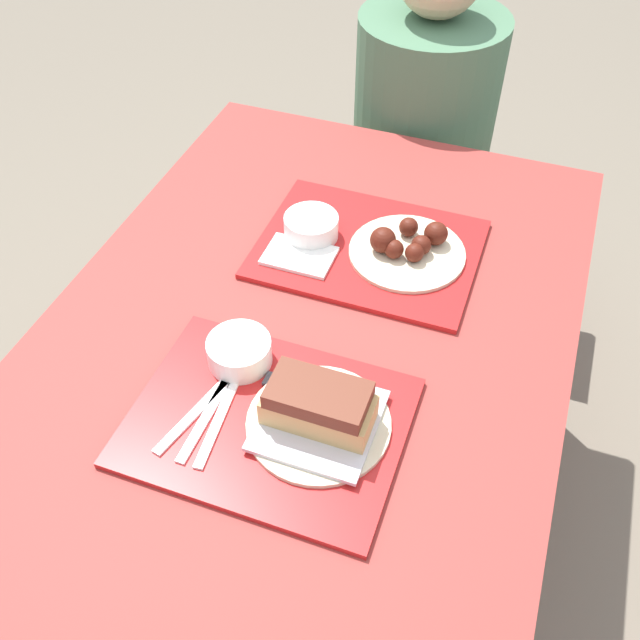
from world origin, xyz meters
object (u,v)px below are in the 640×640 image
at_px(tray_far, 368,249).
at_px(bowl_coleslaw_near, 239,350).
at_px(tray_near, 268,422).
at_px(brisket_sandwich_plate, 319,412).
at_px(person_seated_across, 427,94).
at_px(wings_plate_far, 407,246).
at_px(bowl_coleslaw_far, 311,226).

xyz_separation_m(tray_far, bowl_coleslaw_near, (-0.12, -0.36, 0.03)).
relative_size(tray_near, brisket_sandwich_plate, 1.88).
xyz_separation_m(bowl_coleslaw_near, brisket_sandwich_plate, (0.17, -0.08, 0.01)).
bearing_deg(person_seated_across, wings_plate_far, -79.49).
height_order(tray_far, person_seated_across, person_seated_across).
relative_size(bowl_coleslaw_far, person_seated_across, 0.16).
bearing_deg(tray_near, bowl_coleslaw_far, 101.79).
distance_m(brisket_sandwich_plate, person_seated_across, 1.11).
relative_size(tray_near, tray_far, 1.00).
relative_size(bowl_coleslaw_near, bowl_coleslaw_far, 1.00).
xyz_separation_m(tray_near, person_seated_across, (-0.02, 1.12, -0.01)).
bearing_deg(person_seated_across, brisket_sandwich_plate, -84.91).
bearing_deg(brisket_sandwich_plate, bowl_coleslaw_far, 111.86).
xyz_separation_m(bowl_coleslaw_far, wings_plate_far, (0.20, 0.02, -0.01)).
bearing_deg(bowl_coleslaw_near, person_seated_across, 85.89).
distance_m(tray_far, person_seated_across, 0.66).
bearing_deg(wings_plate_far, brisket_sandwich_plate, -92.92).
bearing_deg(tray_near, person_seated_across, 90.94).
relative_size(tray_near, person_seated_across, 0.63).
distance_m(bowl_coleslaw_near, wings_plate_far, 0.42).
xyz_separation_m(tray_near, wings_plate_far, (0.10, 0.47, 0.02)).
bearing_deg(bowl_coleslaw_far, wings_plate_far, 4.45).
distance_m(tray_near, wings_plate_far, 0.48).
distance_m(bowl_coleslaw_far, person_seated_across, 0.67).
bearing_deg(tray_far, tray_near, -93.14).
xyz_separation_m(bowl_coleslaw_near, bowl_coleslaw_far, (-0.00, 0.36, 0.00)).
height_order(bowl_coleslaw_far, person_seated_across, person_seated_across).
bearing_deg(bowl_coleslaw_near, wings_plate_far, 62.27).
relative_size(tray_far, brisket_sandwich_plate, 1.88).
height_order(brisket_sandwich_plate, wings_plate_far, brisket_sandwich_plate).
height_order(bowl_coleslaw_near, bowl_coleslaw_far, same).
xyz_separation_m(bowl_coleslaw_far, person_seated_across, (0.08, 0.67, -0.04)).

